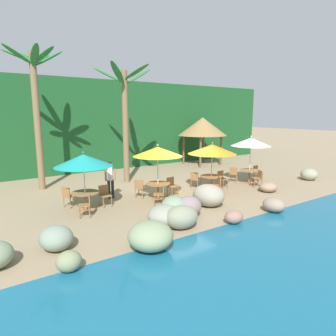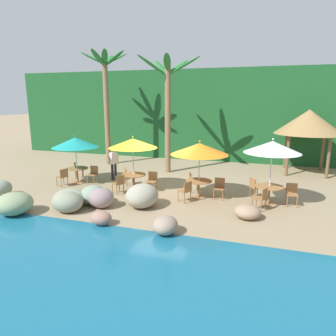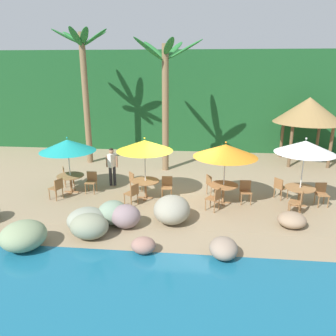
{
  "view_description": "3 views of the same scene",
  "coord_description": "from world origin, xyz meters",
  "px_view_note": "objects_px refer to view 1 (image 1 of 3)",
  "views": [
    {
      "loc": [
        -8.27,
        -10.94,
        3.81
      ],
      "look_at": [
        -0.76,
        0.13,
        1.34
      ],
      "focal_mm": 31.66,
      "sensor_mm": 36.0,
      "label": 1
    },
    {
      "loc": [
        4.25,
        -12.48,
        4.08
      ],
      "look_at": [
        0.27,
        -0.18,
        1.18
      ],
      "focal_mm": 33.03,
      "sensor_mm": 36.0,
      "label": 2
    },
    {
      "loc": [
        0.73,
        -12.13,
        5.04
      ],
      "look_at": [
        -0.52,
        -0.0,
        1.28
      ],
      "focal_mm": 35.15,
      "sensor_mm": 36.0,
      "label": 3
    }
  ],
  "objects_px": {
    "chair_yellow_inland": "(140,187)",
    "waiter_in_white": "(110,177)",
    "umbrella_teal": "(83,160)",
    "umbrella_orange": "(212,149)",
    "chair_white_seaward": "(257,172)",
    "chair_white_inland": "(234,173)",
    "dining_table_teal": "(85,195)",
    "chair_orange_inland": "(195,179)",
    "chair_orange_seaward": "(222,178)",
    "dining_table_white": "(249,172)",
    "chair_yellow_left": "(161,193)",
    "chair_orange_left": "(217,184)",
    "dining_table_orange": "(211,178)",
    "chair_teal_seaward": "(105,194)",
    "chair_yellow_seaward": "(172,185)",
    "umbrella_yellow": "(158,152)",
    "dining_table_yellow": "(158,186)",
    "chair_teal_left": "(87,204)",
    "palm_tree_second": "(125,107)",
    "chair_white_left": "(258,177)",
    "palapa_hut": "(203,127)",
    "umbrella_white": "(251,142)",
    "palm_tree_nearest": "(36,97)",
    "chair_teal_inland": "(68,195)"
  },
  "relations": [
    {
      "from": "chair_orange_seaward",
      "to": "palm_tree_second",
      "type": "xyz_separation_m",
      "value": [
        -3.51,
        3.94,
        3.62
      ]
    },
    {
      "from": "chair_yellow_left",
      "to": "chair_orange_left",
      "type": "relative_size",
      "value": 1.0
    },
    {
      "from": "umbrella_orange",
      "to": "chair_white_seaward",
      "type": "xyz_separation_m",
      "value": [
        3.66,
        0.16,
        -1.57
      ]
    },
    {
      "from": "umbrella_yellow",
      "to": "dining_table_white",
      "type": "distance_m",
      "value": 6.07
    },
    {
      "from": "chair_teal_seaward",
      "to": "waiter_in_white",
      "type": "distance_m",
      "value": 1.21
    },
    {
      "from": "dining_table_yellow",
      "to": "chair_teal_left",
      "type": "bearing_deg",
      "value": -171.77
    },
    {
      "from": "chair_yellow_seaward",
      "to": "waiter_in_white",
      "type": "xyz_separation_m",
      "value": [
        -2.54,
        1.19,
        0.47
      ]
    },
    {
      "from": "chair_yellow_left",
      "to": "umbrella_orange",
      "type": "distance_m",
      "value": 3.8
    },
    {
      "from": "dining_table_yellow",
      "to": "umbrella_orange",
      "type": "bearing_deg",
      "value": -3.14
    },
    {
      "from": "umbrella_teal",
      "to": "umbrella_yellow",
      "type": "height_order",
      "value": "umbrella_yellow"
    },
    {
      "from": "chair_yellow_seaward",
      "to": "umbrella_yellow",
      "type": "bearing_deg",
      "value": -171.01
    },
    {
      "from": "chair_teal_left",
      "to": "dining_table_orange",
      "type": "relative_size",
      "value": 0.79
    },
    {
      "from": "chair_yellow_inland",
      "to": "dining_table_orange",
      "type": "distance_m",
      "value": 3.73
    },
    {
      "from": "chair_orange_inland",
      "to": "chair_yellow_seaward",
      "type": "bearing_deg",
      "value": -166.4
    },
    {
      "from": "chair_orange_left",
      "to": "chair_yellow_inland",
      "type": "bearing_deg",
      "value": 154.52
    },
    {
      "from": "chair_teal_seaward",
      "to": "chair_yellow_inland",
      "type": "bearing_deg",
      "value": 6.37
    },
    {
      "from": "chair_white_seaward",
      "to": "chair_white_inland",
      "type": "distance_m",
      "value": 1.49
    },
    {
      "from": "umbrella_teal",
      "to": "chair_orange_seaward",
      "type": "distance_m",
      "value": 7.27
    },
    {
      "from": "chair_yellow_inland",
      "to": "chair_white_seaward",
      "type": "height_order",
      "value": "same"
    },
    {
      "from": "dining_table_orange",
      "to": "chair_white_seaward",
      "type": "bearing_deg",
      "value": 2.44
    },
    {
      "from": "chair_yellow_inland",
      "to": "waiter_in_white",
      "type": "height_order",
      "value": "waiter_in_white"
    },
    {
      "from": "palm_tree_second",
      "to": "chair_white_left",
      "type": "bearing_deg",
      "value": -43.05
    },
    {
      "from": "umbrella_teal",
      "to": "dining_table_white",
      "type": "height_order",
      "value": "umbrella_teal"
    },
    {
      "from": "chair_yellow_left",
      "to": "chair_orange_left",
      "type": "height_order",
      "value": "same"
    },
    {
      "from": "umbrella_teal",
      "to": "chair_teal_inland",
      "type": "height_order",
      "value": "umbrella_teal"
    },
    {
      "from": "chair_yellow_inland",
      "to": "chair_orange_seaward",
      "type": "distance_m",
      "value": 4.53
    },
    {
      "from": "chair_teal_left",
      "to": "waiter_in_white",
      "type": "bearing_deg",
      "value": 46.26
    },
    {
      "from": "umbrella_yellow",
      "to": "palm_tree_second",
      "type": "distance_m",
      "value": 4.38
    },
    {
      "from": "chair_orange_inland",
      "to": "chair_orange_left",
      "type": "bearing_deg",
      "value": -86.21
    },
    {
      "from": "dining_table_yellow",
      "to": "palapa_hut",
      "type": "distance_m",
      "value": 10.07
    },
    {
      "from": "chair_orange_left",
      "to": "chair_teal_left",
      "type": "bearing_deg",
      "value": 175.81
    },
    {
      "from": "umbrella_white",
      "to": "chair_yellow_seaward",
      "type": "bearing_deg",
      "value": 176.53
    },
    {
      "from": "umbrella_teal",
      "to": "chair_white_inland",
      "type": "bearing_deg",
      "value": 0.93
    },
    {
      "from": "dining_table_white",
      "to": "umbrella_teal",
      "type": "bearing_deg",
      "value": 176.86
    },
    {
      "from": "umbrella_orange",
      "to": "chair_white_inland",
      "type": "distance_m",
      "value": 2.81
    },
    {
      "from": "palm_tree_nearest",
      "to": "dining_table_white",
      "type": "bearing_deg",
      "value": -27.14
    },
    {
      "from": "chair_white_seaward",
      "to": "waiter_in_white",
      "type": "xyz_separation_m",
      "value": [
        -8.41,
        1.33,
        0.47
      ]
    },
    {
      "from": "palm_tree_second",
      "to": "waiter_in_white",
      "type": "height_order",
      "value": "palm_tree_second"
    },
    {
      "from": "umbrella_orange",
      "to": "chair_white_inland",
      "type": "xyz_separation_m",
      "value": [
        2.24,
        0.63,
        -1.57
      ]
    },
    {
      "from": "dining_table_teal",
      "to": "chair_teal_seaward",
      "type": "relative_size",
      "value": 1.26
    },
    {
      "from": "chair_teal_left",
      "to": "chair_white_left",
      "type": "height_order",
      "value": "same"
    },
    {
      "from": "dining_table_teal",
      "to": "chair_orange_inland",
      "type": "relative_size",
      "value": 1.26
    },
    {
      "from": "dining_table_teal",
      "to": "chair_teal_inland",
      "type": "height_order",
      "value": "chair_teal_inland"
    },
    {
      "from": "waiter_in_white",
      "to": "chair_white_seaward",
      "type": "bearing_deg",
      "value": -9.01
    },
    {
      "from": "dining_table_teal",
      "to": "chair_yellow_seaward",
      "type": "distance_m",
      "value": 4.06
    },
    {
      "from": "chair_yellow_seaward",
      "to": "chair_yellow_inland",
      "type": "relative_size",
      "value": 1.0
    },
    {
      "from": "umbrella_teal",
      "to": "umbrella_orange",
      "type": "xyz_separation_m",
      "value": [
        6.26,
        -0.49,
        0.07
      ]
    },
    {
      "from": "chair_orange_left",
      "to": "palapa_hut",
      "type": "xyz_separation_m",
      "value": [
        5.05,
        6.98,
        2.33
      ]
    },
    {
      "from": "umbrella_orange",
      "to": "dining_table_orange",
      "type": "xyz_separation_m",
      "value": [
        0.0,
        0.0,
        -1.47
      ]
    },
    {
      "from": "chair_orange_inland",
      "to": "dining_table_orange",
      "type": "bearing_deg",
      "value": -58.12
    }
  ]
}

